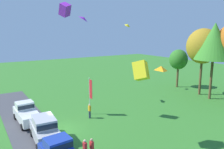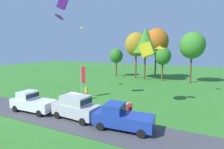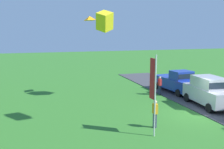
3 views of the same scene
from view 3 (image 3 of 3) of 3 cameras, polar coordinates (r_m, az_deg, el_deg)
ground_plane at (r=19.50m, az=18.27°, el=-8.31°), size 120.00×120.00×0.00m
car_suv_mid_row at (r=21.44m, az=20.30°, el=-3.25°), size 4.72×2.31×2.28m
car_pickup_by_flagpole at (r=25.43m, az=14.00°, el=-1.47°), size 5.13×2.34×2.14m
person_on_lawn at (r=24.36m, az=10.35°, el=-2.36°), size 0.36×0.24×1.71m
person_beside_suv at (r=24.24m, az=9.13°, el=-2.39°), size 0.36×0.24×1.71m
person_watching_sky at (r=16.12m, az=9.33°, el=-8.39°), size 0.36×0.24×1.71m
flag_banner at (r=14.52m, az=9.01°, el=-2.20°), size 0.71×0.08×4.54m
kite_box_topmost at (r=22.27m, az=-1.61°, el=11.52°), size 1.91×1.60×1.94m
kite_diamond_near_flag at (r=23.31m, az=-4.91°, el=12.11°), size 1.37×1.28×0.43m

